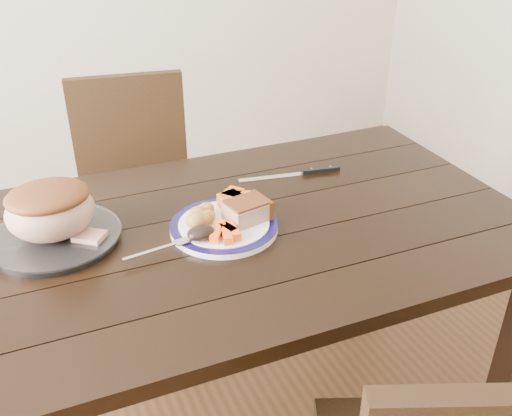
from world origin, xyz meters
name	(u,v)px	position (x,y,z in m)	size (l,w,h in m)	color
dining_table	(226,257)	(0.00, 0.00, 0.66)	(1.63, 0.95, 0.75)	black
chair_far	(137,189)	(-0.07, 0.74, 0.52)	(0.48, 0.49, 0.93)	black
dinner_plate	(224,227)	(0.00, -0.01, 0.76)	(0.28, 0.28, 0.02)	white
plate_rim	(224,224)	(0.00, -0.01, 0.77)	(0.28, 0.28, 0.02)	#100C3E
serving_platter	(56,238)	(-0.41, 0.11, 0.76)	(0.31, 0.31, 0.02)	white
pork_slice	(247,211)	(0.06, -0.01, 0.79)	(0.10, 0.08, 0.05)	tan
roasted_potatoes	(201,216)	(-0.06, 0.01, 0.79)	(0.09, 0.09, 0.04)	gold
carrot_batons	(226,232)	(-0.02, -0.07, 0.78)	(0.08, 0.10, 0.02)	#FE5A15
pumpkin_wedges	(235,199)	(0.06, 0.06, 0.79)	(0.10, 0.09, 0.04)	orange
dark_mushroom	(201,233)	(-0.08, -0.05, 0.79)	(0.07, 0.05, 0.03)	black
fork	(164,248)	(-0.18, -0.06, 0.77)	(0.18, 0.04, 0.00)	silver
roast_joint	(51,212)	(-0.41, 0.11, 0.84)	(0.21, 0.18, 0.14)	tan
cut_slice	(90,237)	(-0.33, 0.06, 0.78)	(0.07, 0.06, 0.02)	tan
carving_knife	(308,172)	(0.35, 0.19, 0.76)	(0.32, 0.08, 0.01)	silver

